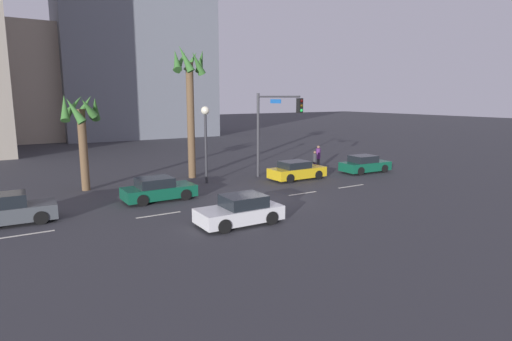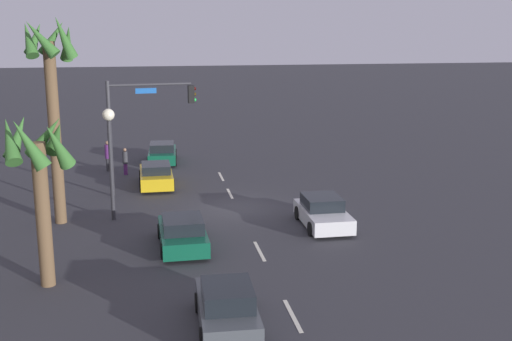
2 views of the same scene
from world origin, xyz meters
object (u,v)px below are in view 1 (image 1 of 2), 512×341
(car_2, at_px, (365,164))
(pedestrian_0, at_px, (318,156))
(traffic_signal, at_px, (272,122))
(building_0, at_px, (36,85))
(streetlamp, at_px, (206,129))
(pedestrian_1, at_px, (315,161))
(car_1, at_px, (240,211))
(palm_tree_0, at_px, (189,87))
(car_0, at_px, (158,190))
(building_1, at_px, (135,24))
(car_3, at_px, (9,210))
(car_4, at_px, (297,171))
(palm_tree_1, at_px, (81,121))

(car_2, bearing_deg, pedestrian_0, 119.17)
(traffic_signal, bearing_deg, car_2, -9.43)
(building_0, bearing_deg, streetlamp, -82.85)
(building_0, bearing_deg, pedestrian_1, -71.15)
(car_1, height_order, palm_tree_0, palm_tree_0)
(car_0, xyz_separation_m, pedestrian_0, (14.96, 3.74, 0.39))
(car_1, xyz_separation_m, building_1, (8.69, 46.15, 15.59))
(palm_tree_0, relative_size, building_0, 0.58)
(pedestrian_1, height_order, building_0, building_0)
(car_1, bearing_deg, palm_tree_0, 77.93)
(pedestrian_0, height_order, palm_tree_0, palm_tree_0)
(car_3, relative_size, car_4, 0.95)
(traffic_signal, height_order, pedestrian_1, traffic_signal)
(traffic_signal, bearing_deg, car_4, -25.39)
(car_4, relative_size, traffic_signal, 0.67)
(car_0, height_order, traffic_signal, traffic_signal)
(building_0, bearing_deg, car_4, -75.64)
(car_2, bearing_deg, building_0, 113.70)
(car_1, relative_size, pedestrian_1, 2.41)
(streetlamp, bearing_deg, car_1, -105.53)
(car_3, bearing_deg, pedestrian_1, 9.49)
(traffic_signal, distance_m, palm_tree_1, 12.52)
(palm_tree_1, height_order, building_1, building_1)
(car_0, xyz_separation_m, building_1, (10.49, 39.67, 15.60))
(streetlamp, relative_size, building_0, 0.32)
(pedestrian_0, bearing_deg, traffic_signal, -160.88)
(car_0, xyz_separation_m, pedestrian_1, (13.71, 2.65, 0.26))
(traffic_signal, xyz_separation_m, building_1, (1.56, 38.02, 12.05))
(streetlamp, height_order, building_0, building_0)
(traffic_signal, relative_size, pedestrian_0, 3.24)
(car_4, xyz_separation_m, palm_tree_1, (-13.71, 4.12, 3.79))
(streetlamp, bearing_deg, building_0, 99.50)
(car_2, relative_size, palm_tree_1, 0.66)
(building_1, bearing_deg, palm_tree_1, -110.66)
(car_4, height_order, streetlamp, streetlamp)
(car_1, height_order, traffic_signal, traffic_signal)
(car_0, height_order, palm_tree_0, palm_tree_0)
(pedestrian_1, relative_size, building_1, 0.05)
(building_0, distance_m, building_1, 16.34)
(streetlamp, relative_size, pedestrian_0, 2.77)
(streetlamp, bearing_deg, palm_tree_0, 92.35)
(traffic_signal, relative_size, palm_tree_0, 0.65)
(streetlamp, distance_m, building_1, 39.21)
(car_2, distance_m, pedestrian_1, 3.93)
(building_1, bearing_deg, car_1, -99.89)
(car_4, bearing_deg, palm_tree_0, 144.21)
(car_1, distance_m, streetlamp, 10.31)
(car_1, bearing_deg, building_0, 94.84)
(palm_tree_1, bearing_deg, car_0, -57.81)
(palm_tree_1, bearing_deg, building_1, 68.56)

